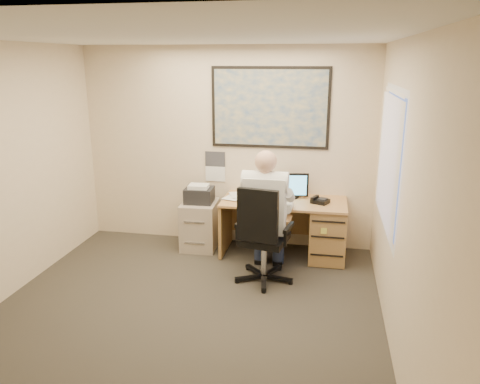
% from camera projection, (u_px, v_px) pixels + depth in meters
% --- Properties ---
extents(room_shell, '(4.00, 4.50, 2.70)m').
position_uv_depth(room_shell, '(174.00, 191.00, 4.26)').
color(room_shell, '#322E26').
rests_on(room_shell, ground).
extents(desk, '(1.60, 0.97, 1.08)m').
position_uv_depth(desk, '(309.00, 224.00, 6.10)').
color(desk, tan).
rests_on(desk, ground).
extents(world_map, '(1.56, 0.03, 1.06)m').
position_uv_depth(world_map, '(270.00, 108.00, 6.12)').
color(world_map, '#1E4C93').
rests_on(world_map, room_shell).
extents(wall_calendar, '(0.28, 0.01, 0.42)m').
position_uv_depth(wall_calendar, '(215.00, 167.00, 6.48)').
color(wall_calendar, white).
rests_on(wall_calendar, room_shell).
extents(window_blinds, '(0.06, 1.40, 1.30)m').
position_uv_depth(window_blinds, '(390.00, 160.00, 4.61)').
color(window_blinds, white).
rests_on(window_blinds, room_shell).
extents(filing_cabinet, '(0.48, 0.57, 0.90)m').
position_uv_depth(filing_cabinet, '(200.00, 221.00, 6.40)').
color(filing_cabinet, '#AB9C8A').
rests_on(filing_cabinet, ground).
extents(office_chair, '(0.81, 0.81, 1.17)m').
position_uv_depth(office_chair, '(264.00, 254.00, 5.39)').
color(office_chair, black).
rests_on(office_chair, ground).
extents(person, '(0.67, 0.95, 1.55)m').
position_uv_depth(person, '(265.00, 217.00, 5.35)').
color(person, white).
rests_on(person, office_chair).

